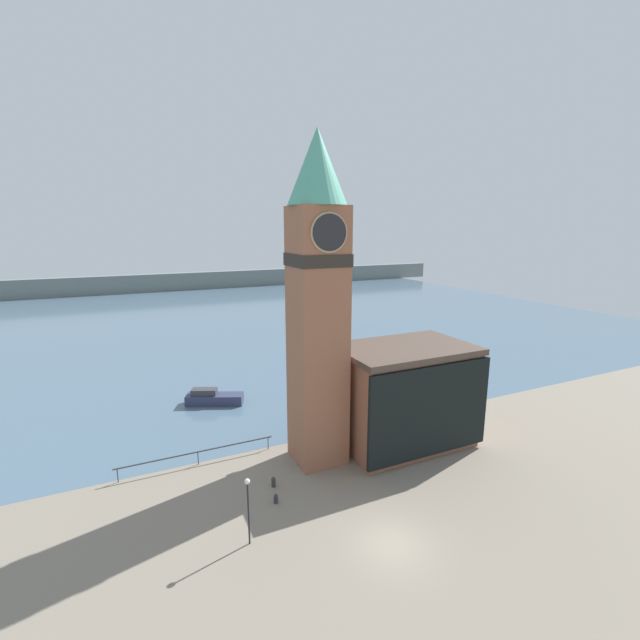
# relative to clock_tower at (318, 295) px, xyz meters

# --- Properties ---
(ground_plane) EXTENTS (160.00, 160.00, 0.00)m
(ground_plane) POSITION_rel_clock_tower_xyz_m (-0.06, -10.43, -13.06)
(ground_plane) COLOR gray
(water) EXTENTS (160.00, 120.00, 0.00)m
(water) POSITION_rel_clock_tower_xyz_m (-0.06, 63.23, -13.07)
(water) COLOR slate
(water) RESTS_ON ground_plane
(far_shoreline) EXTENTS (180.00, 3.00, 5.00)m
(far_shoreline) POSITION_rel_clock_tower_xyz_m (-0.06, 103.23, -10.56)
(far_shoreline) COLOR slate
(far_shoreline) RESTS_ON water
(pier_railing) EXTENTS (11.87, 0.08, 1.09)m
(pier_railing) POSITION_rel_clock_tower_xyz_m (-8.79, 2.98, -12.10)
(pier_railing) COLOR #333338
(pier_railing) RESTS_ON ground_plane
(clock_tower) EXTENTS (4.24, 4.24, 24.62)m
(clock_tower) POSITION_rel_clock_tower_xyz_m (0.00, 0.00, 0.00)
(clock_tower) COLOR #935B42
(clock_tower) RESTS_ON ground_plane
(pier_building) EXTENTS (11.10, 7.31, 8.44)m
(pier_building) POSITION_rel_clock_tower_xyz_m (7.70, -0.61, -8.82)
(pier_building) COLOR #935B42
(pier_building) RESTS_ON ground_plane
(boat_near) EXTENTS (5.94, 3.79, 1.66)m
(boat_near) POSITION_rel_clock_tower_xyz_m (-5.44, 14.25, -12.41)
(boat_near) COLOR #333856
(boat_near) RESTS_ON water
(mooring_bollard_near) EXTENTS (0.31, 0.31, 0.73)m
(mooring_bollard_near) POSITION_rel_clock_tower_xyz_m (-4.45, -2.22, -12.67)
(mooring_bollard_near) COLOR #2D2D33
(mooring_bollard_near) RESTS_ON ground_plane
(mooring_bollard_far) EXTENTS (0.30, 0.30, 0.64)m
(mooring_bollard_far) POSITION_rel_clock_tower_xyz_m (-4.90, -4.03, -12.72)
(mooring_bollard_far) COLOR #2D2D33
(mooring_bollard_far) RESTS_ON ground_plane
(lamp_post) EXTENTS (0.32, 0.32, 4.16)m
(lamp_post) POSITION_rel_clock_tower_xyz_m (-7.50, -6.95, -10.18)
(lamp_post) COLOR black
(lamp_post) RESTS_ON ground_plane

